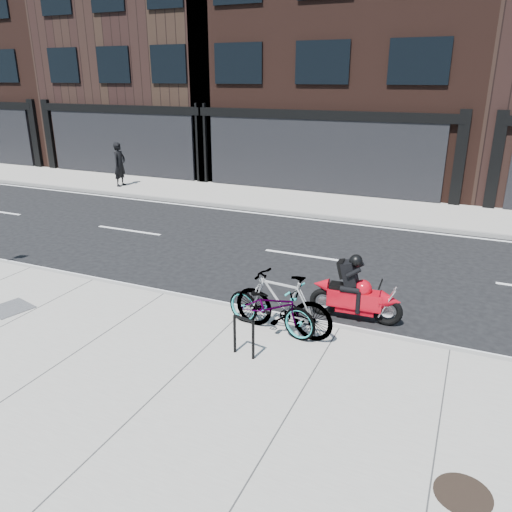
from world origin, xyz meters
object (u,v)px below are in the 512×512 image
at_px(bicycle_rear, 283,303).
at_px(utility_grate, 10,308).
at_px(manhole_cover, 463,494).
at_px(pedestrian, 120,164).
at_px(motorcycle, 360,294).
at_px(bike_rack, 244,333).
at_px(bicycle_front, 271,306).

bearing_deg(bicycle_rear, utility_grate, -70.59).
bearing_deg(manhole_cover, pedestrian, 139.49).
xyz_separation_m(manhole_cover, utility_grate, (-8.85, 1.46, 0.00)).
xyz_separation_m(motorcycle, utility_grate, (-6.69, -2.66, -0.44)).
bearing_deg(bike_rack, bicycle_rear, 73.34).
relative_size(pedestrian, manhole_cover, 2.86).
xyz_separation_m(bicycle_front, motorcycle, (1.38, 1.33, -0.06)).
distance_m(motorcycle, manhole_cover, 4.67).
relative_size(pedestrian, utility_grate, 2.52).
relative_size(bicycle_front, manhole_cover, 2.88).
bearing_deg(motorcycle, manhole_cover, -65.34).
bearing_deg(pedestrian, utility_grate, -155.26).
height_order(bicycle_front, bicycle_rear, bicycle_rear).
relative_size(bicycle_rear, motorcycle, 1.06).
relative_size(bike_rack, pedestrian, 0.39).
distance_m(bicycle_rear, pedestrian, 14.94).
bearing_deg(bicycle_front, bike_rack, -173.45).
distance_m(bicycle_rear, manhole_cover, 4.37).
xyz_separation_m(bike_rack, manhole_cover, (3.61, -1.76, -0.42)).
height_order(bicycle_front, manhole_cover, bicycle_front).
height_order(bicycle_front, pedestrian, pedestrian).
relative_size(bike_rack, motorcycle, 0.39).
distance_m(bike_rack, utility_grate, 5.26).
distance_m(bicycle_front, manhole_cover, 4.53).
bearing_deg(utility_grate, manhole_cover, -9.40).
distance_m(bike_rack, pedestrian, 15.41).
bearing_deg(manhole_cover, utility_grate, 170.60).
height_order(bike_rack, utility_grate, bike_rack).
xyz_separation_m(motorcycle, pedestrian, (-12.49, 8.39, 0.50)).
distance_m(bike_rack, manhole_cover, 4.04).
height_order(manhole_cover, utility_grate, same).
height_order(pedestrian, utility_grate, pedestrian).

